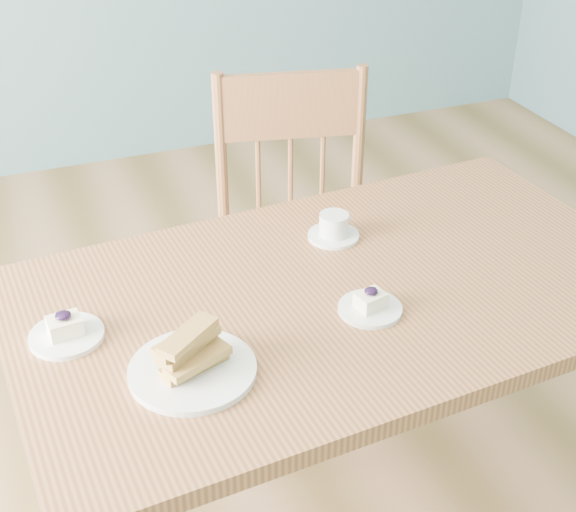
# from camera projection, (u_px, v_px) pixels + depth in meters

# --- Properties ---
(room) EXTENTS (5.01, 5.01, 2.71)m
(room) POSITION_uv_depth(u_px,v_px,m) (255.00, 38.00, 1.48)
(room) COLOR #A0714A
(room) RESTS_ON ground
(dining_table) EXTENTS (1.51, 0.94, 0.78)m
(dining_table) POSITION_uv_depth(u_px,v_px,m) (339.00, 315.00, 1.84)
(dining_table) COLOR #9E643B
(dining_table) RESTS_ON ground
(dining_chair) EXTENTS (0.55, 0.54, 1.03)m
(dining_chair) POSITION_uv_depth(u_px,v_px,m) (298.00, 245.00, 2.44)
(dining_chair) COLOR #9E643B
(dining_chair) RESTS_ON ground
(cheesecake_plate_near) EXTENTS (0.14, 0.14, 0.06)m
(cheesecake_plate_near) POSITION_uv_depth(u_px,v_px,m) (370.00, 305.00, 1.71)
(cheesecake_plate_near) COLOR silver
(cheesecake_plate_near) RESTS_ON dining_table
(cheesecake_plate_far) EXTENTS (0.15, 0.15, 0.06)m
(cheesecake_plate_far) POSITION_uv_depth(u_px,v_px,m) (66.00, 332.00, 1.63)
(cheesecake_plate_far) COLOR silver
(cheesecake_plate_far) RESTS_ON dining_table
(coffee_cup) EXTENTS (0.13, 0.13, 0.06)m
(coffee_cup) POSITION_uv_depth(u_px,v_px,m) (334.00, 228.00, 1.97)
(coffee_cup) COLOR silver
(coffee_cup) RESTS_ON dining_table
(biscotti_plate) EXTENTS (0.25, 0.25, 0.10)m
(biscotti_plate) POSITION_uv_depth(u_px,v_px,m) (192.00, 361.00, 1.53)
(biscotti_plate) COLOR silver
(biscotti_plate) RESTS_ON dining_table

